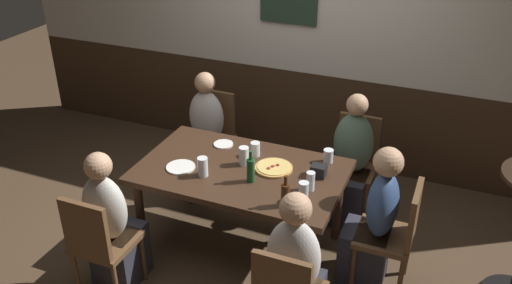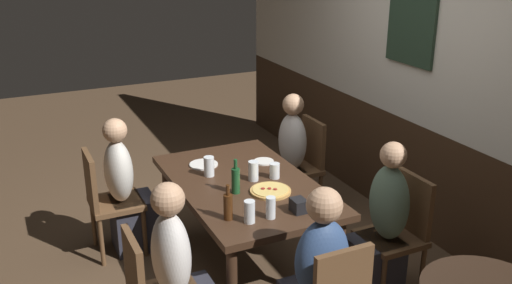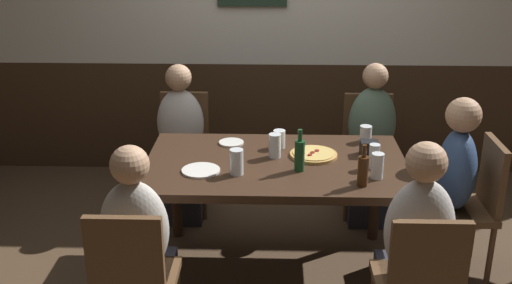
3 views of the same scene
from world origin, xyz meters
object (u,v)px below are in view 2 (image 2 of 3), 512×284
at_px(person_left_near, 127,196).
at_px(plate_white_large, 204,164).
at_px(chair_left_near, 106,197).
at_px(beer_bottle_brown, 228,206).
at_px(beer_glass_tall, 275,172).
at_px(pint_glass_stout, 271,209).
at_px(dining_table, 245,192).
at_px(chair_left_far, 303,161).
at_px(beer_bottle_green, 236,180).
at_px(condiment_caddy, 299,205).
at_px(chair_right_far, 400,228).
at_px(pint_glass_pale, 209,168).
at_px(beer_glass_half, 249,213).
at_px(person_right_far, 381,234).
at_px(plate_white_small, 264,161).
at_px(person_left_far, 287,165).
at_px(pint_glass_amber, 253,172).
at_px(pizza, 270,191).
at_px(tumbler_short, 329,199).

xyz_separation_m(person_left_near, plate_white_large, (0.26, 0.57, 0.27)).
xyz_separation_m(chair_left_near, beer_bottle_brown, (1.17, 0.57, 0.34)).
height_order(chair_left_near, beer_glass_tall, chair_left_near).
bearing_deg(pint_glass_stout, dining_table, 172.62).
bearing_deg(chair_left_far, dining_table, -52.20).
bearing_deg(beer_bottle_green, condiment_caddy, 30.45).
xyz_separation_m(chair_right_far, pint_glass_stout, (-0.12, -0.97, 0.31)).
bearing_deg(pint_glass_pale, chair_left_near, -123.72).
relative_size(chair_left_far, beer_glass_half, 5.93).
height_order(beer_bottle_green, beer_bottle_brown, beer_bottle_green).
xyz_separation_m(chair_left_far, beer_bottle_brown, (1.17, -1.22, 0.34)).
relative_size(dining_table, person_right_far, 1.35).
bearing_deg(chair_left_far, person_right_far, -6.66).
bearing_deg(person_left_near, plate_white_small, 68.60).
bearing_deg(dining_table, person_left_far, 133.47).
distance_m(chair_right_far, beer_bottle_green, 1.21).
height_order(chair_left_far, pint_glass_amber, pint_glass_amber).
relative_size(chair_left_far, person_left_far, 0.77).
bearing_deg(beer_glass_tall, pint_glass_stout, -29.23).
relative_size(dining_table, beer_glass_half, 10.61).
bearing_deg(person_right_far, beer_bottle_green, -122.93).
bearing_deg(pizza, pint_glass_stout, -26.44).
bearing_deg(beer_bottle_green, tumbler_short, 47.29).
xyz_separation_m(dining_table, condiment_caddy, (0.58, 0.13, 0.13)).
bearing_deg(beer_glass_half, pizza, 136.79).
bearing_deg(person_left_near, chair_left_far, 90.00).
relative_size(dining_table, chair_left_far, 1.79).
bearing_deg(dining_table, plate_white_small, 134.34).
relative_size(person_left_far, pint_glass_pale, 7.57).
relative_size(pizza, pint_glass_pale, 1.92).
xyz_separation_m(person_left_near, beer_glass_half, (1.26, 0.51, 0.33)).
distance_m(person_right_far, beer_glass_half, 1.01).
relative_size(pint_glass_stout, plate_white_small, 0.91).
xyz_separation_m(person_left_near, pizza, (0.93, 0.83, 0.27)).
xyz_separation_m(chair_right_far, person_left_far, (-1.39, -0.16, -0.01)).
bearing_deg(plate_white_large, tumbler_short, 26.88).
bearing_deg(person_left_far, person_right_far, 0.02).
bearing_deg(person_left_far, plate_white_large, -73.92).
xyz_separation_m(chair_right_far, pint_glass_pale, (-0.92, -1.09, 0.31)).
bearing_deg(chair_left_far, pizza, -40.76).
height_order(person_right_far, condiment_caddy, person_right_far).
distance_m(chair_right_far, person_right_far, 0.16).
bearing_deg(beer_bottle_green, pint_glass_amber, 125.15).
bearing_deg(chair_left_far, pint_glass_pale, -66.69).
distance_m(pint_glass_amber, plate_white_small, 0.36).
height_order(person_right_far, plate_white_small, person_right_far).
distance_m(person_left_near, pint_glass_pale, 0.78).
relative_size(chair_right_far, pizza, 3.02).
distance_m(pizza, pint_glass_stout, 0.39).
height_order(chair_left_near, plate_white_small, chair_left_near).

